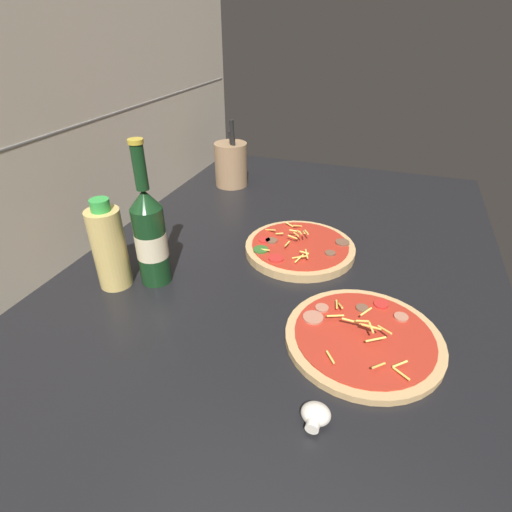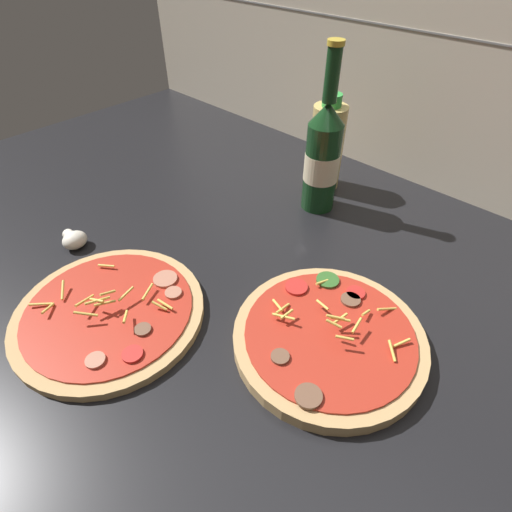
{
  "view_description": "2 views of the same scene",
  "coord_description": "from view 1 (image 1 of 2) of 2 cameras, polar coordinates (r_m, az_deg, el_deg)",
  "views": [
    {
      "loc": [
        -62.72,
        -18.3,
        49.91
      ],
      "look_at": [
        -2.44,
        3.19,
        10.8
      ],
      "focal_mm": 28.0,
      "sensor_mm": 36.0,
      "label": 1
    },
    {
      "loc": [
        30.7,
        -31.15,
        46.02
      ],
      "look_at": [
        -0.69,
        1.9,
        6.23
      ],
      "focal_mm": 28.0,
      "sensor_mm": 36.0,
      "label": 2
    }
  ],
  "objects": [
    {
      "name": "counter_slab",
      "position": [
        0.81,
        2.7,
        -5.29
      ],
      "size": [
        160.0,
        90.0,
        2.5
      ],
      "color": "black",
      "rests_on": "ground"
    },
    {
      "name": "tile_backsplash",
      "position": [
        0.92,
        -26.27,
        15.82
      ],
      "size": [
        160.0,
        1.13,
        60.0
      ],
      "color": "beige",
      "rests_on": "ground"
    },
    {
      "name": "pizza_near",
      "position": [
        0.71,
        15.07,
        -11.19
      ],
      "size": [
        26.3,
        26.3,
        4.74
      ],
      "color": "tan",
      "rests_on": "counter_slab"
    },
    {
      "name": "pizza_far",
      "position": [
        0.92,
        6.25,
        1.13
      ],
      "size": [
        25.08,
        25.08,
        5.46
      ],
      "color": "tan",
      "rests_on": "counter_slab"
    },
    {
      "name": "beer_bottle",
      "position": [
        0.8,
        -14.88,
        2.85
      ],
      "size": [
        6.27,
        6.27,
        29.08
      ],
      "color": "#143819",
      "rests_on": "counter_slab"
    },
    {
      "name": "oil_bottle",
      "position": [
        0.82,
        -20.23,
        1.17
      ],
      "size": [
        6.48,
        6.48,
        18.58
      ],
      "color": "#D6B766",
      "rests_on": "counter_slab"
    },
    {
      "name": "mushroom_left",
      "position": [
        0.58,
        8.5,
        -21.56
      ],
      "size": [
        4.31,
        4.1,
        2.87
      ],
      "color": "white",
      "rests_on": "counter_slab"
    },
    {
      "name": "utensil_crock",
      "position": [
        1.28,
        -3.57,
        13.01
      ],
      "size": [
        10.17,
        10.17,
        20.85
      ],
      "color": "#9E7A56",
      "rests_on": "counter_slab"
    }
  ]
}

